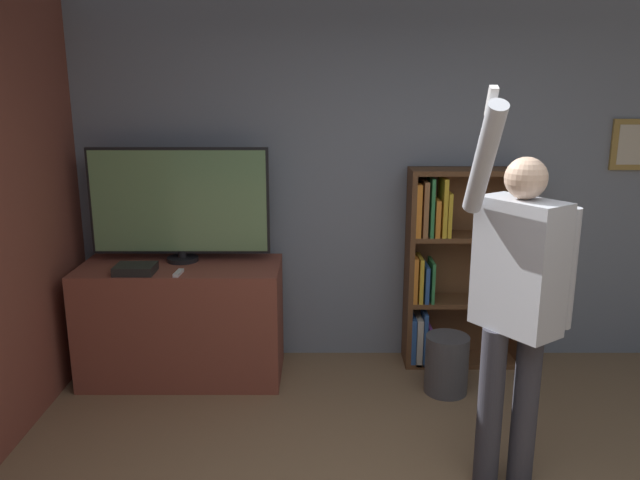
{
  "coord_description": "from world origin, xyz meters",
  "views": [
    {
      "loc": [
        -0.55,
        -1.93,
        2.06
      ],
      "look_at": [
        -0.56,
        1.57,
        1.18
      ],
      "focal_mm": 35.0,
      "sensor_mm": 36.0,
      "label": 1
    }
  ],
  "objects": [
    {
      "name": "remote_loose",
      "position": [
        -1.49,
        2.02,
        0.84
      ],
      "size": [
        0.05,
        0.14,
        0.02
      ],
      "color": "white",
      "rests_on": "tv_ledge"
    },
    {
      "name": "person",
      "position": [
        0.41,
        0.96,
        1.05
      ],
      "size": [
        0.56,
        0.56,
        2.06
      ],
      "rotation": [
        0.0,
        0.0,
        -0.96
      ],
      "color": "#383842",
      "rests_on": "ground_plane"
    },
    {
      "name": "wall_back",
      "position": [
        0.01,
        2.65,
        1.35
      ],
      "size": [
        6.67,
        0.09,
        2.7
      ],
      "color": "gray",
      "rests_on": "ground_plane"
    },
    {
      "name": "game_console",
      "position": [
        -1.79,
        2.05,
        0.86
      ],
      "size": [
        0.26,
        0.2,
        0.06
      ],
      "color": "black",
      "rests_on": "tv_ledge"
    },
    {
      "name": "waste_bin",
      "position": [
        0.31,
        1.98,
        0.2
      ],
      "size": [
        0.29,
        0.29,
        0.41
      ],
      "color": "#4C4C51",
      "rests_on": "ground_plane"
    },
    {
      "name": "bookshelf",
      "position": [
        0.42,
        2.47,
        0.74
      ],
      "size": [
        0.87,
        0.28,
        1.48
      ],
      "color": "brown",
      "rests_on": "ground_plane"
    },
    {
      "name": "tv_ledge",
      "position": [
        -1.53,
        2.24,
        0.42
      ],
      "size": [
        1.4,
        0.62,
        0.83
      ],
      "color": "brown",
      "rests_on": "ground_plane"
    },
    {
      "name": "television",
      "position": [
        -1.53,
        2.34,
        1.25
      ],
      "size": [
        1.25,
        0.22,
        0.81
      ],
      "color": "black",
      "rests_on": "tv_ledge"
    }
  ]
}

